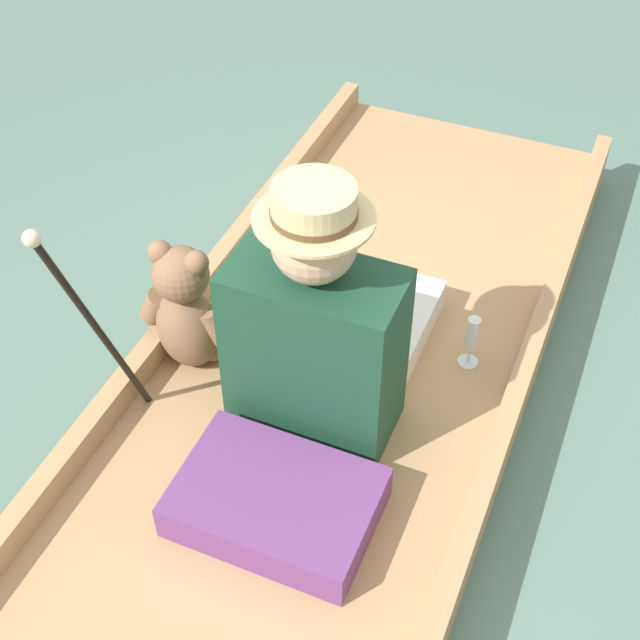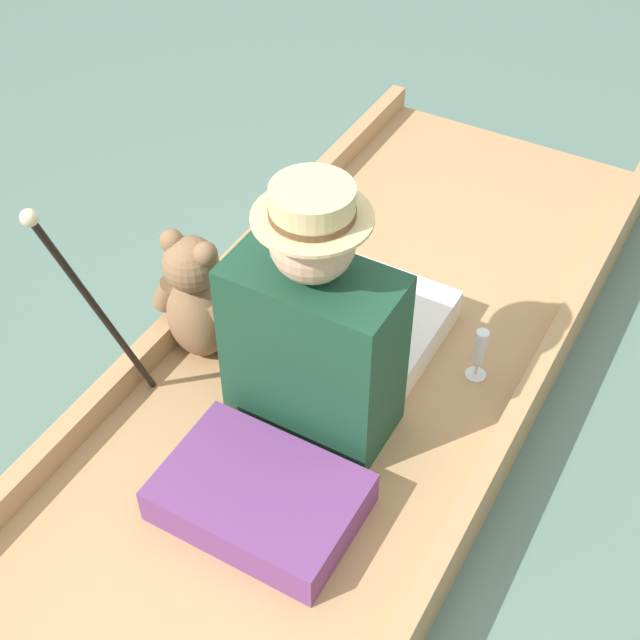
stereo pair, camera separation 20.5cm
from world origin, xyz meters
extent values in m
plane|color=slate|center=(0.00, 0.00, 0.00)|extent=(16.00, 16.00, 0.00)
cube|color=tan|center=(0.00, 0.00, 0.07)|extent=(1.17, 3.28, 0.13)
cube|color=tan|center=(-0.56, 0.00, 0.18)|extent=(0.06, 3.28, 0.09)
cube|color=tan|center=(0.56, 0.00, 0.18)|extent=(0.06, 3.28, 0.09)
cube|color=#6B3875|center=(0.05, -0.48, 0.19)|extent=(0.53, 0.37, 0.12)
cube|color=white|center=(0.01, 0.26, 0.19)|extent=(0.43, 0.49, 0.11)
cube|color=#19422D|center=(0.01, -0.11, 0.42)|extent=(0.48, 0.26, 0.56)
cube|color=beige|center=(0.01, 0.02, 0.46)|extent=(0.04, 0.01, 0.31)
cube|color=white|center=(-0.12, 0.02, 0.49)|extent=(0.02, 0.01, 0.34)
cube|color=white|center=(0.14, 0.02, 0.49)|extent=(0.02, 0.01, 0.34)
sphere|color=tan|center=(0.01, -0.11, 0.81)|extent=(0.22, 0.22, 0.22)
cylinder|color=#CCB77F|center=(0.01, -0.11, 0.88)|extent=(0.31, 0.31, 0.01)
cylinder|color=#CCB77F|center=(0.01, -0.11, 0.93)|extent=(0.21, 0.21, 0.08)
cylinder|color=brown|center=(0.01, -0.11, 0.90)|extent=(0.22, 0.22, 0.02)
ellipsoid|color=#846042|center=(-0.44, -0.06, 0.28)|extent=(0.20, 0.17, 0.30)
sphere|color=#846042|center=(-0.44, -0.06, 0.50)|extent=(0.17, 0.17, 0.17)
sphere|color=brown|center=(-0.44, 0.02, 0.49)|extent=(0.07, 0.07, 0.07)
sphere|color=#846042|center=(-0.50, -0.06, 0.57)|extent=(0.07, 0.07, 0.07)
sphere|color=#846042|center=(-0.38, -0.06, 0.57)|extent=(0.07, 0.07, 0.07)
cylinder|color=#846042|center=(-0.55, -0.06, 0.34)|extent=(0.12, 0.08, 0.13)
cylinder|color=#846042|center=(-0.33, -0.06, 0.34)|extent=(0.12, 0.08, 0.13)
sphere|color=#846042|center=(-0.49, -0.02, 0.17)|extent=(0.08, 0.08, 0.08)
sphere|color=#846042|center=(-0.39, -0.02, 0.17)|extent=(0.08, 0.08, 0.08)
cylinder|color=silver|center=(0.38, 0.28, 0.14)|extent=(0.07, 0.07, 0.01)
cylinder|color=silver|center=(0.38, 0.28, 0.17)|extent=(0.01, 0.01, 0.07)
cylinder|color=silver|center=(0.38, 0.28, 0.26)|extent=(0.04, 0.04, 0.12)
cylinder|color=black|center=(-0.49, -0.40, 0.56)|extent=(0.02, 0.30, 0.85)
sphere|color=beige|center=(-0.49, -0.54, 0.98)|extent=(0.04, 0.04, 0.04)
camera|label=1|loc=(0.70, -1.71, 2.22)|focal=50.00mm
camera|label=2|loc=(0.89, -1.62, 2.22)|focal=50.00mm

